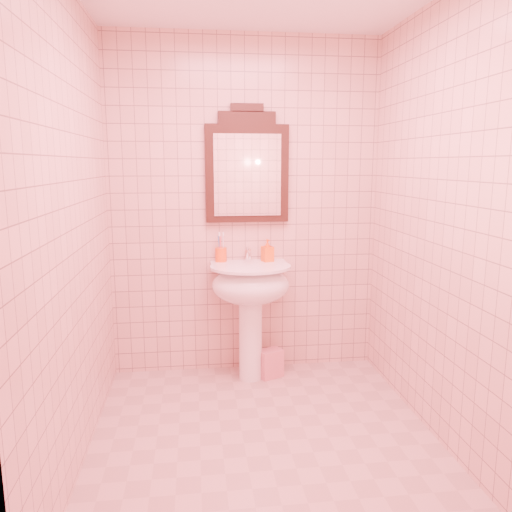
{
  "coord_description": "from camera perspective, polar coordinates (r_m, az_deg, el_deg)",
  "views": [
    {
      "loc": [
        -0.38,
        -2.61,
        1.58
      ],
      "look_at": [
        0.01,
        0.55,
        0.99
      ],
      "focal_mm": 35.0,
      "sensor_mm": 36.0,
      "label": 1
    }
  ],
  "objects": [
    {
      "name": "mirror",
      "position": [
        3.7,
        -1.02,
        9.98
      ],
      "size": [
        0.61,
        0.06,
        0.85
      ],
      "color": "black",
      "rests_on": "back_wall"
    },
    {
      "name": "towel",
      "position": [
        3.83,
        1.64,
        -12.16
      ],
      "size": [
        0.2,
        0.18,
        0.21
      ],
      "primitive_type": "cube",
      "rotation": [
        0.0,
        0.0,
        0.44
      ],
      "color": "pink",
      "rests_on": "floor"
    },
    {
      "name": "faucet",
      "position": [
        3.7,
        -0.88,
        0.2
      ],
      "size": [
        0.04,
        0.16,
        0.11
      ],
      "color": "white",
      "rests_on": "pedestal_sink"
    },
    {
      "name": "soap_dispenser",
      "position": [
        3.71,
        1.32,
        0.64
      ],
      "size": [
        0.1,
        0.1,
        0.17
      ],
      "primitive_type": "imported",
      "rotation": [
        0.0,
        0.0,
        0.31
      ],
      "color": "#F35C14",
      "rests_on": "pedestal_sink"
    },
    {
      "name": "toothbrush_cup",
      "position": [
        3.71,
        -4.03,
        0.17
      ],
      "size": [
        0.08,
        0.08,
        0.2
      ],
      "rotation": [
        0.0,
        0.0,
        0.11
      ],
      "color": "#EE4D14",
      "rests_on": "pedestal_sink"
    },
    {
      "name": "pedestal_sink",
      "position": [
        3.62,
        -0.63,
        -4.21
      ],
      "size": [
        0.58,
        0.58,
        0.86
      ],
      "color": "white",
      "rests_on": "floor"
    },
    {
      "name": "back_wall",
      "position": [
        3.74,
        -1.25,
        5.42
      ],
      "size": [
        2.0,
        0.02,
        2.5
      ],
      "primitive_type": "cube",
      "color": "beige",
      "rests_on": "floor"
    },
    {
      "name": "floor",
      "position": [
        3.07,
        1.08,
        -20.46
      ],
      "size": [
        2.2,
        2.2,
        0.0
      ],
      "primitive_type": "plane",
      "color": "tan",
      "rests_on": "ground"
    }
  ]
}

